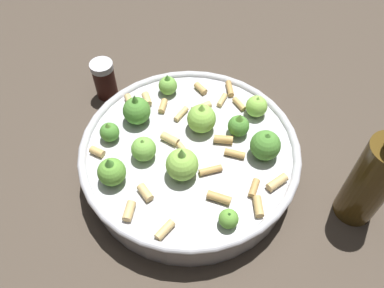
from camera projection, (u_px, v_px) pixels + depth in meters
The scene contains 4 objects.
ground_plane at pixel (192, 170), 0.65m from camera, with size 2.40×2.40×0.00m, color #42382D.
cooking_pan at pixel (192, 155), 0.62m from camera, with size 0.34×0.34×0.12m.
pepper_shaker at pixel (107, 79), 0.72m from camera, with size 0.04×0.04×0.08m.
olive_oil_bottle at pixel (375, 180), 0.54m from camera, with size 0.06×0.06×0.21m.
Camera 1 is at (0.36, -0.00, 0.54)m, focal length 36.60 mm.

